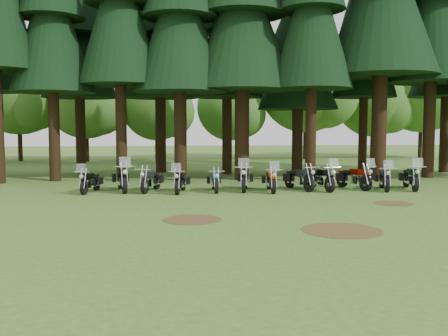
{
  "coord_description": "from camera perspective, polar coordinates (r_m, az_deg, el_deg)",
  "views": [
    {
      "loc": [
        -3.51,
        -17.01,
        2.8
      ],
      "look_at": [
        -1.33,
        5.0,
        1.0
      ],
      "focal_mm": 40.0,
      "sensor_mm": 36.0,
      "label": 1
    }
  ],
  "objects": [
    {
      "name": "ground",
      "position": [
        17.59,
        5.96,
        -4.53
      ],
      "size": [
        120.0,
        120.0,
        0.0
      ],
      "primitive_type": "plane",
      "color": "#406824",
      "rests_on": "ground"
    },
    {
      "name": "pine_back_1",
      "position": [
        32.61,
        -16.37,
        16.7
      ],
      "size": [
        4.52,
        4.52,
        16.22
      ],
      "color": "black",
      "rests_on": "ground"
    },
    {
      "name": "pine_back_2",
      "position": [
        32.18,
        -7.39,
        17.11
      ],
      "size": [
        4.85,
        4.85,
        16.3
      ],
      "color": "black",
      "rests_on": "ground"
    },
    {
      "name": "pine_back_3",
      "position": [
        30.89,
        0.35,
        17.56
      ],
      "size": [
        4.35,
        4.35,
        16.2
      ],
      "color": "black",
      "rests_on": "ground"
    },
    {
      "name": "pine_back_4",
      "position": [
        31.65,
        8.51,
        14.52
      ],
      "size": [
        4.94,
        4.94,
        13.78
      ],
      "color": "black",
      "rests_on": "ground"
    },
    {
      "name": "pine_back_5",
      "position": [
        32.78,
        15.88,
        16.77
      ],
      "size": [
        3.94,
        3.94,
        16.33
      ],
      "color": "black",
      "rests_on": "ground"
    },
    {
      "name": "decid_1",
      "position": [
        44.66,
        -22.09,
        8.21
      ],
      "size": [
        7.91,
        7.69,
        9.88
      ],
      "color": "black",
      "rests_on": "ground"
    },
    {
      "name": "decid_2",
      "position": [
        42.41,
        -15.16,
        7.41
      ],
      "size": [
        6.72,
        6.53,
        8.4
      ],
      "color": "black",
      "rests_on": "ground"
    },
    {
      "name": "decid_3",
      "position": [
        42.19,
        -7.33,
        6.94
      ],
      "size": [
        6.12,
        5.95,
        7.65
      ],
      "color": "black",
      "rests_on": "ground"
    },
    {
      "name": "decid_4",
      "position": [
        43.66,
        1.06,
        6.71
      ],
      "size": [
        5.93,
        5.76,
        7.41
      ],
      "color": "black",
      "rests_on": "ground"
    },
    {
      "name": "decid_5",
      "position": [
        44.45,
        9.89,
        9.01
      ],
      "size": [
        8.45,
        8.21,
        10.56
      ],
      "color": "black",
      "rests_on": "ground"
    },
    {
      "name": "decid_6",
      "position": [
        47.75,
        17.12,
        7.33
      ],
      "size": [
        7.06,
        6.86,
        8.82
      ],
      "color": "black",
      "rests_on": "ground"
    },
    {
      "name": "decid_7",
      "position": [
        49.61,
        22.2,
        8.27
      ],
      "size": [
        8.44,
        8.2,
        10.55
      ],
      "color": "black",
      "rests_on": "ground"
    },
    {
      "name": "dirt_patch_0",
      "position": [
        15.27,
        -3.65,
        -5.9
      ],
      "size": [
        1.8,
        1.8,
        0.01
      ],
      "primitive_type": "cylinder",
      "color": "#4C3D1E",
      "rests_on": "ground"
    },
    {
      "name": "dirt_patch_1",
      "position": [
        19.45,
        18.78,
        -3.86
      ],
      "size": [
        1.4,
        1.4,
        0.01
      ],
      "primitive_type": "cylinder",
      "color": "#4C3D1E",
      "rests_on": "ground"
    },
    {
      "name": "dirt_patch_2",
      "position": [
        14.05,
        13.3,
        -6.95
      ],
      "size": [
        2.2,
        2.2,
        0.01
      ],
      "primitive_type": "cylinder",
      "color": "#4C3D1E",
      "rests_on": "ground"
    },
    {
      "name": "motorcycle_0",
      "position": [
        22.21,
        -15.04,
        -1.6
      ],
      "size": [
        0.68,
        2.11,
        1.33
      ],
      "rotation": [
        0.0,
        0.0,
        -0.2
      ],
      "color": "black",
      "rests_on": "ground"
    },
    {
      "name": "motorcycle_1",
      "position": [
        22.36,
        -11.56,
        -1.27
      ],
      "size": [
        0.83,
        2.52,
        1.59
      ],
      "rotation": [
        0.0,
        0.0,
        0.21
      ],
      "color": "black",
      "rests_on": "ground"
    },
    {
      "name": "motorcycle_2",
      "position": [
        22.09,
        -8.36,
        -1.48
      ],
      "size": [
        0.79,
        2.15,
        0.9
      ],
      "rotation": [
        0.0,
        0.0,
        -0.3
      ],
      "color": "black",
      "rests_on": "ground"
    },
    {
      "name": "motorcycle_3",
      "position": [
        21.54,
        -5.01,
        -1.62
      ],
      "size": [
        0.65,
        2.15,
        1.35
      ],
      "rotation": [
        0.0,
        0.0,
        -0.18
      ],
      "color": "black",
      "rests_on": "ground"
    },
    {
      "name": "motorcycle_4",
      "position": [
        21.89,
        -1.06,
        -1.58
      ],
      "size": [
        0.28,
        2.04,
        0.83
      ],
      "rotation": [
        0.0,
        0.0,
        0.01
      ],
      "color": "black",
      "rests_on": "ground"
    },
    {
      "name": "motorcycle_5",
      "position": [
        22.21,
        2.39,
        -1.28
      ],
      "size": [
        0.73,
        2.41,
        1.51
      ],
      "rotation": [
        0.0,
        0.0,
        -0.18
      ],
      "color": "black",
      "rests_on": "ground"
    },
    {
      "name": "motorcycle_6",
      "position": [
        21.89,
        5.4,
        -1.48
      ],
      "size": [
        0.46,
        2.23,
        1.4
      ],
      "rotation": [
        0.0,
        0.0,
        -0.06
      ],
      "color": "black",
      "rests_on": "ground"
    },
    {
      "name": "motorcycle_7",
      "position": [
        22.68,
        8.56,
        -1.28
      ],
      "size": [
        0.85,
        2.23,
        0.94
      ],
      "rotation": [
        0.0,
        0.0,
        0.32
      ],
      "color": "black",
      "rests_on": "ground"
    },
    {
      "name": "motorcycle_8",
      "position": [
        22.66,
        11.01,
        -1.25
      ],
      "size": [
        0.77,
        2.39,
        1.5
      ],
      "rotation": [
        0.0,
        0.0,
        0.2
      ],
      "color": "black",
      "rests_on": "ground"
    },
    {
      "name": "motorcycle_9",
      "position": [
        23.45,
        14.61,
        -1.15
      ],
      "size": [
        1.07,
        2.28,
        1.47
      ],
      "rotation": [
        0.0,
        0.0,
        0.35
      ],
      "color": "black",
      "rests_on": "ground"
    },
    {
      "name": "motorcycle_10",
      "position": [
        23.48,
        17.85,
        -1.26
      ],
      "size": [
        0.85,
        2.24,
        1.42
      ],
      "rotation": [
        0.0,
        0.0,
        -0.26
      ],
      "color": "black",
      "rests_on": "ground"
    },
    {
      "name": "motorcycle_11",
      "position": [
        24.08,
        20.56,
        -1.12
      ],
      "size": [
        0.81,
        2.38,
        1.5
      ],
      "rotation": [
        0.0,
        0.0,
        -0.22
      ],
      "color": "black",
      "rests_on": "ground"
    }
  ]
}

